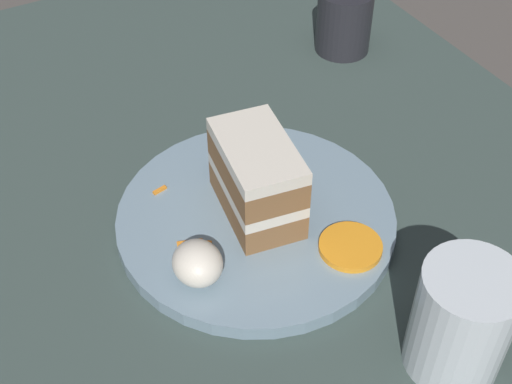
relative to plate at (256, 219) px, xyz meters
The scene contains 9 objects.
ground_plane 0.08m from the plate, 137.46° to the right, with size 6.00×6.00×0.00m, color #4C4742.
dining_table 0.08m from the plate, 137.46° to the right, with size 0.99×0.89×0.02m, color #384742.
plate is the anchor object (origin of this frame).
cake_slice 0.05m from the plate, 141.68° to the left, with size 0.12×0.08×0.08m.
cream_dollop 0.10m from the plate, 62.10° to the right, with size 0.05×0.04×0.04m, color silver.
orange_garnish 0.10m from the plate, 32.99° to the left, with size 0.06×0.06×0.01m, color orange.
carrot_shreds_scatter 0.05m from the plate, 134.77° to the right, with size 0.11×0.17×0.00m.
drinking_glass 0.23m from the plate, 17.08° to the left, with size 0.08×0.08×0.11m.
coffee_mug 0.34m from the plate, 131.54° to the left, with size 0.07×0.07×0.08m.
Camera 1 is at (0.49, -0.19, 0.54)m, focal length 50.00 mm.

